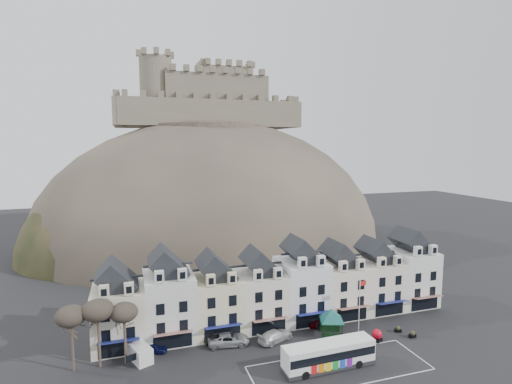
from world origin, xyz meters
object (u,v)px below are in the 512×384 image
(white_van, at_px, (139,352))
(car_navy, at_px, (153,348))
(flagpole, at_px, (360,302))
(car_maroon, at_px, (320,323))
(red_buoy, at_px, (377,335))
(bus, at_px, (329,354))
(car_black, at_px, (218,338))
(bus_shelter, at_px, (332,315))
(car_silver, at_px, (229,339))
(car_white, at_px, (275,336))
(car_charcoal, at_px, (327,321))

(white_van, xyz_separation_m, car_navy, (1.78, 1.24, -0.38))
(flagpole, bearing_deg, car_maroon, 146.13)
(red_buoy, distance_m, white_van, 32.14)
(bus, bearing_deg, white_van, 156.36)
(red_buoy, distance_m, car_black, 22.09)
(bus, xyz_separation_m, car_navy, (-20.31, 10.31, -1.18))
(flagpole, xyz_separation_m, car_black, (-20.31, 3.16, -3.84))
(bus_shelter, bearing_deg, car_black, -171.10)
(car_silver, distance_m, car_white, 6.55)
(bus, distance_m, white_van, 23.89)
(bus_shelter, distance_m, car_white, 8.53)
(red_buoy, bearing_deg, white_van, 170.85)
(car_black, height_order, car_white, car_white)
(red_buoy, bearing_deg, bus, -157.69)
(red_buoy, bearing_deg, car_black, 163.30)
(bus_shelter, height_order, car_maroon, bus_shelter)
(white_van, bearing_deg, car_maroon, -19.54)
(car_navy, distance_m, car_charcoal, 25.59)
(red_buoy, bearing_deg, car_navy, 168.03)
(car_white, bearing_deg, bus, -177.58)
(flagpole, relative_size, car_navy, 2.11)
(bus, bearing_deg, car_navy, 151.77)
(bus, distance_m, flagpole, 11.65)
(bus, distance_m, red_buoy, 10.47)
(white_van, distance_m, car_navy, 2.20)
(car_black, bearing_deg, car_charcoal, -102.13)
(red_buoy, relative_size, white_van, 0.35)
(car_silver, height_order, car_white, car_silver)
(car_navy, bearing_deg, car_black, -72.72)
(flagpole, relative_size, car_white, 1.46)
(car_black, xyz_separation_m, car_charcoal, (16.80, 0.00, 0.07))
(car_maroon, bearing_deg, white_van, 94.48)
(bus, distance_m, car_black, 15.50)
(flagpole, height_order, car_maroon, flagpole)
(car_black, height_order, car_silver, car_silver)
(car_black, distance_m, car_charcoal, 16.80)
(bus, relative_size, car_black, 2.92)
(white_van, bearing_deg, red_buoy, -31.40)
(red_buoy, relative_size, car_silver, 0.30)
(red_buoy, xyz_separation_m, flagpole, (-0.85, 3.18, 3.62))
(red_buoy, bearing_deg, flagpole, 104.87)
(car_black, height_order, car_charcoal, car_charcoal)
(bus_shelter, relative_size, car_black, 1.51)
(bus, relative_size, car_navy, 3.14)
(white_van, relative_size, car_silver, 0.86)
(car_navy, bearing_deg, white_van, 142.10)
(white_van, distance_m, car_silver, 11.78)
(car_silver, bearing_deg, car_navy, 91.41)
(car_black, bearing_deg, car_silver, -144.10)
(bus, bearing_deg, car_maroon, 67.04)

